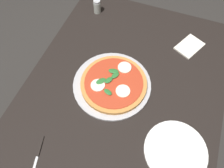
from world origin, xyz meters
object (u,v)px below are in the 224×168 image
Objects in this scene: pizza at (114,83)px; knife at (38,154)px; napkin at (189,46)px; pepper_shaker at (97,6)px; serving_tray at (112,84)px; plate_white at (175,151)px; dining_table at (121,105)px.

pizza reaches higher than knife.
napkin is 1.79× the size of pepper_shaker.
serving_tray is 1.44× the size of plate_white.
knife is (-0.37, 0.16, -0.02)m from pizza.
serving_tray is 0.43m from napkin.
pepper_shaker reaches higher than dining_table.
knife is 0.77m from pepper_shaker.
knife is (-0.18, 0.46, -0.00)m from plate_white.
plate_white is 1.77× the size of napkin.
knife is (-0.37, 0.15, -0.00)m from serving_tray.
dining_table is 0.14m from serving_tray.
plate_white reaches higher than dining_table.
pepper_shaker reaches higher than knife.
napkin is at bearing -97.71° from pepper_shaker.
dining_table is 0.53m from pepper_shaker.
serving_tray is 0.02m from pizza.
pizza reaches higher than napkin.
pepper_shaker is (0.40, 0.23, 0.03)m from serving_tray.
pizza is 3.85× the size of pepper_shaker.
plate_white is at bearing -120.61° from pizza.
dining_table is 4.03× the size of pizza.
napkin is at bearing -38.65° from pizza.
napkin is at bearing -32.19° from dining_table.
pizza is 0.40m from knife.
serving_tray is at bearing -22.24° from knife.
pepper_shaker is at bearing 30.25° from serving_tray.
napkin is 0.51m from pepper_shaker.
knife is at bearing 149.77° from dining_table.
plate_white is at bearing -175.18° from napkin.
knife is (-0.35, 0.20, 0.12)m from dining_table.
pizza is 0.36m from plate_white.
knife is at bearing -173.92° from pepper_shaker.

